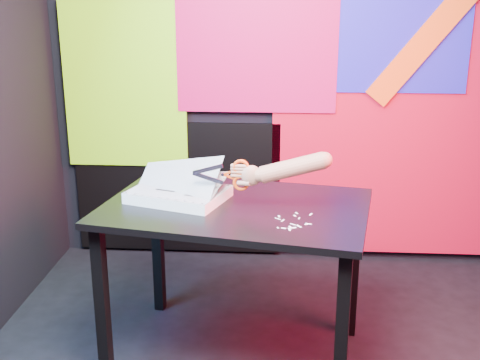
{
  "coord_description": "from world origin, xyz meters",
  "views": [
    {
      "loc": [
        -0.1,
        -2.14,
        1.63
      ],
      "look_at": [
        -0.27,
        0.31,
        0.87
      ],
      "focal_mm": 45.0,
      "sensor_mm": 36.0,
      "label": 1
    }
  ],
  "objects": [
    {
      "name": "hand_forearm",
      "position": [
        -0.08,
        0.28,
        0.93
      ],
      "size": [
        0.42,
        0.1,
        0.16
      ],
      "rotation": [
        0.0,
        0.0,
        -0.09
      ],
      "color": "#A76951",
      "rests_on": "work_table"
    },
    {
      "name": "printout_stack",
      "position": [
        -0.55,
        0.39,
        0.78
      ],
      "size": [
        0.48,
        0.41,
        0.21
      ],
      "rotation": [
        0.0,
        0.0,
        -0.32
      ],
      "color": "white",
      "rests_on": "work_table"
    },
    {
      "name": "paper_clippings",
      "position": [
        -0.04,
        0.13,
        0.75
      ],
      "size": [
        0.16,
        0.21,
        0.0
      ],
      "color": "white",
      "rests_on": "work_table"
    },
    {
      "name": "backdrop",
      "position": [
        0.06,
        1.46,
        0.96
      ],
      "size": [
        2.88,
        0.05,
        2.08
      ],
      "color": "red",
      "rests_on": "ground"
    },
    {
      "name": "scissors",
      "position": [
        -0.28,
        0.3,
        0.9
      ],
      "size": [
        0.25,
        0.03,
        0.14
      ],
      "rotation": [
        0.0,
        0.0,
        -0.09
      ],
      "color": "#B1B2DC",
      "rests_on": "printout_stack"
    },
    {
      "name": "room",
      "position": [
        0.0,
        0.0,
        1.35
      ],
      "size": [
        3.01,
        3.01,
        2.71
      ],
      "color": "black",
      "rests_on": "ground"
    },
    {
      "name": "work_table",
      "position": [
        -0.29,
        0.33,
        0.65
      ],
      "size": [
        1.26,
        0.95,
        0.75
      ],
      "rotation": [
        0.0,
        0.0,
        -0.18
      ],
      "color": "black",
      "rests_on": "ground"
    }
  ]
}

